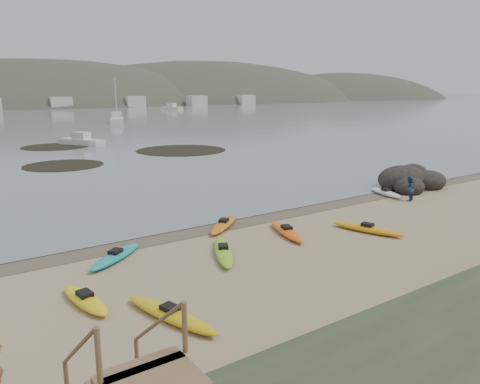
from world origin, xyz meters
TOP-DOWN VIEW (x-y plane):
  - ground at (0.00, 0.00)m, footprint 600.00×600.00m
  - wet_sand at (0.00, -0.30)m, footprint 60.00×60.00m
  - stairs at (-11.00, -11.62)m, footprint 1.50×2.70m
  - kayaks at (-2.01, -3.85)m, footprint 22.31×10.74m
  - person_east at (11.03, -2.58)m, footprint 0.90×0.79m
  - rock_cluster at (14.65, -0.12)m, footprint 5.45×4.03m
  - kelp_mats at (4.38, 29.39)m, footprint 22.34×22.14m
  - moored_boats at (7.23, 82.41)m, footprint 96.12×88.09m
  - far_hills at (39.38, 193.97)m, footprint 550.00×135.00m

SIDE VIEW (x-z plane):
  - far_hills at x=39.38m, z-range -55.93..24.07m
  - ground at x=0.00m, z-range 0.00..0.00m
  - wet_sand at x=0.00m, z-range 0.00..0.00m
  - kelp_mats at x=4.38m, z-range 0.01..0.05m
  - kayaks at x=-2.01m, z-range 0.00..0.34m
  - rock_cluster at x=14.65m, z-range -0.71..1.22m
  - moored_boats at x=7.23m, z-range -0.04..1.16m
  - person_east at x=11.03m, z-range 0.00..1.55m
  - stairs at x=-11.00m, z-range 0.00..2.10m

